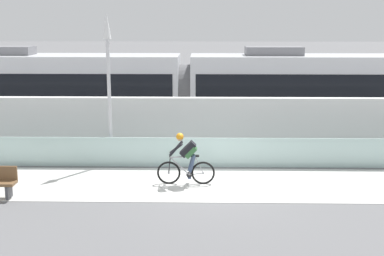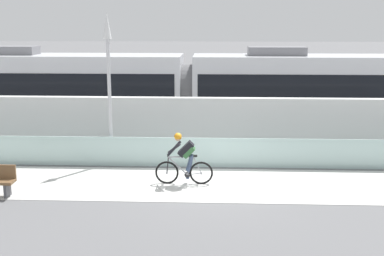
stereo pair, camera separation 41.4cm
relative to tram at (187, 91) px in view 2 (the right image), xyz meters
name	(u,v)px [view 2 (the right image)]	position (x,y,z in m)	size (l,w,h in m)	color
ground_plane	(209,184)	(1.02, -6.85, -1.89)	(200.00, 200.00, 0.00)	slate
bike_path_deck	(209,184)	(1.02, -6.85, -1.89)	(32.00, 3.20, 0.01)	silver
glass_parapet	(209,153)	(1.02, -5.00, -1.38)	(32.00, 0.05, 1.02)	silver
concrete_barrier_wall	(210,126)	(1.02, -3.20, -0.83)	(32.00, 0.36, 2.12)	silver
tram_rail_near	(210,138)	(1.02, -0.72, -1.89)	(32.00, 0.08, 0.01)	#595654
tram_rail_far	(211,130)	(1.02, 0.72, -1.89)	(32.00, 0.08, 0.01)	#595654
tram	(187,91)	(0.00, 0.00, 0.00)	(22.56, 2.54, 3.81)	silver
cyclist_on_bike	(184,159)	(0.27, -6.85, -1.11)	(1.77, 0.58, 1.61)	black
lamp_post_antenna	(109,69)	(-2.41, -4.70, 1.40)	(0.28, 0.28, 5.20)	gray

